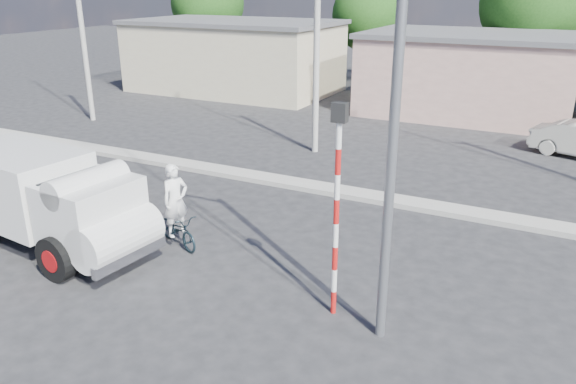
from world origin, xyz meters
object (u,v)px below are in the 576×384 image
at_px(bicycle, 178,229).
at_px(traffic_pole, 337,195).
at_px(cyclist, 176,211).
at_px(streetlight, 388,74).
at_px(truck, 49,199).

relative_size(bicycle, traffic_pole, 0.39).
bearing_deg(cyclist, bicycle, 0.00).
bearing_deg(cyclist, streetlight, -80.99).
distance_m(truck, cyclist, 3.14).
bearing_deg(bicycle, streetlight, -80.99).
relative_size(truck, traffic_pole, 1.38).
xyz_separation_m(truck, traffic_pole, (7.49, 0.43, 1.26)).
bearing_deg(cyclist, truck, 142.10).
relative_size(truck, streetlight, 0.67).
height_order(truck, bicycle, truck).
bearing_deg(traffic_pole, bicycle, 167.09).
bearing_deg(bicycle, cyclist, 0.00).
distance_m(cyclist, streetlight, 7.12).
bearing_deg(traffic_pole, truck, -176.68).
bearing_deg(streetlight, cyclist, 166.28).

